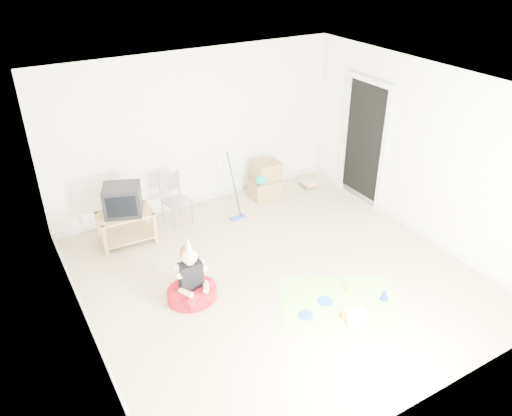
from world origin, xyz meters
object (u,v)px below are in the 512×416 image
birthday_cake (356,317)px  cardboard_boxes (265,181)px  folding_chair (177,201)px  tv_stand (126,225)px  crt_tv (123,200)px  seated_woman (192,287)px

birthday_cake → cardboard_boxes: bearing=77.9°
folding_chair → cardboard_boxes: size_ratio=1.31×
tv_stand → crt_tv: crt_tv is taller
crt_tv → cardboard_boxes: size_ratio=0.81×
tv_stand → birthday_cake: size_ratio=2.38×
cardboard_boxes → seated_woman: bearing=-139.5°
cardboard_boxes → birthday_cake: size_ratio=1.87×
tv_stand → cardboard_boxes: size_ratio=1.28×
tv_stand → cardboard_boxes: (2.56, 0.20, 0.02)m
crt_tv → cardboard_boxes: crt_tv is taller
seated_woman → birthday_cake: size_ratio=2.68×
tv_stand → seated_woman: 1.76m
crt_tv → birthday_cake: crt_tv is taller
tv_stand → crt_tv: 0.43m
cardboard_boxes → seated_woman: 2.98m
cardboard_boxes → folding_chair: bearing=-177.8°
cardboard_boxes → seated_woman: seated_woman is taller
tv_stand → folding_chair: (0.87, 0.14, 0.12)m
crt_tv → birthday_cake: bearing=-37.4°
tv_stand → birthday_cake: bearing=-59.2°
tv_stand → seated_woman: size_ratio=0.89×
folding_chair → birthday_cake: bearing=-73.2°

